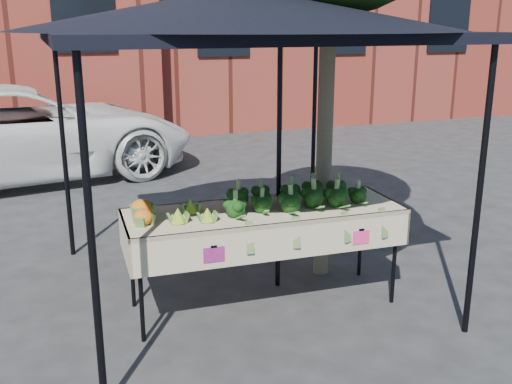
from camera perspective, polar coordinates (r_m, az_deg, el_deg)
The scene contains 8 objects.
ground at distance 5.25m, azimuth -0.87°, elevation -11.76°, with size 90.00×90.00×0.00m, color #262628.
table at distance 5.24m, azimuth 0.77°, elevation -6.35°, with size 2.43×0.91×0.90m.
canopy at distance 5.32m, azimuth -1.58°, elevation 4.34°, with size 3.16×3.16×2.74m, color black, non-canonical shape.
broccoli_heap at distance 5.18m, azimuth 3.53°, elevation -0.08°, with size 1.34×0.54×0.22m, color #0B340C.
romanesco_cluster at distance 4.86m, azimuth -6.47°, elevation -1.57°, with size 0.40×0.44×0.17m, color #94BE3C.
cauliflower_pair at distance 4.87m, azimuth -10.92°, elevation -1.84°, with size 0.20×0.40×0.15m, color orange.
vehicle at distance 10.10m, azimuth -22.94°, elevation 16.46°, with size 2.53×1.53×5.49m, color white.
street_tree at distance 5.61m, azimuth 6.92°, elevation 13.31°, with size 2.23×2.23×4.39m, color #1E4C14, non-canonical shape.
Camera 1 is at (-1.56, -4.38, 2.43)m, focal length 41.43 mm.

